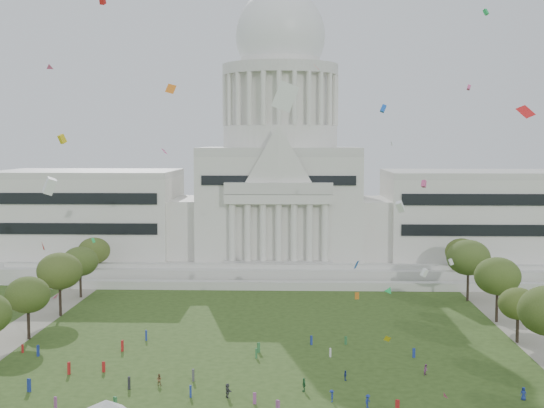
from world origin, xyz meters
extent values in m
plane|color=#2E4717|center=(0.00, 0.00, 0.00)|extent=(400.00, 400.00, 0.00)
cube|color=beige|center=(0.00, 115.00, 2.00)|extent=(160.00, 60.00, 4.00)
cube|color=beige|center=(0.00, 82.00, 1.00)|extent=(130.00, 3.00, 2.00)
cube|color=beige|center=(0.00, 90.00, 2.50)|extent=(140.00, 3.00, 5.00)
cube|color=silver|center=(-55.00, 114.00, 15.00)|extent=(50.00, 34.00, 22.00)
cube|color=silver|center=(55.00, 114.00, 15.00)|extent=(50.00, 34.00, 22.00)
cube|color=silver|center=(-27.00, 112.00, 12.00)|extent=(12.00, 26.00, 16.00)
cube|color=silver|center=(27.00, 112.00, 12.00)|extent=(12.00, 26.00, 16.00)
cube|color=silver|center=(0.00, 114.00, 18.00)|extent=(44.00, 38.00, 28.00)
cube|color=silver|center=(0.00, 94.00, 21.20)|extent=(28.00, 3.00, 2.40)
cube|color=black|center=(-55.00, 96.80, 17.00)|extent=(46.00, 0.40, 11.00)
cube|color=black|center=(55.00, 96.80, 17.00)|extent=(46.00, 0.40, 11.00)
cylinder|color=silver|center=(0.00, 114.00, 37.40)|extent=(32.00, 32.00, 6.00)
cylinder|color=silver|center=(0.00, 114.00, 47.40)|extent=(28.00, 28.00, 14.00)
cylinder|color=beige|center=(0.00, 114.00, 55.90)|extent=(32.40, 32.40, 3.00)
cylinder|color=silver|center=(0.00, 114.00, 61.40)|extent=(22.00, 22.00, 8.00)
ellipsoid|color=white|center=(0.00, 114.00, 65.40)|extent=(25.00, 25.00, 26.20)
cylinder|color=black|center=(-44.09, 33.92, 2.64)|extent=(0.56, 0.56, 5.27)
ellipsoid|color=#304617|center=(-44.09, 33.92, 8.23)|extent=(8.12, 8.12, 6.65)
cylinder|color=black|center=(44.40, 34.48, 2.28)|extent=(0.56, 0.56, 4.56)
ellipsoid|color=#3E5219|center=(44.40, 34.48, 7.11)|extent=(7.01, 7.01, 5.74)
cylinder|color=black|center=(-44.08, 52.42, 3.02)|extent=(0.56, 0.56, 6.03)
ellipsoid|color=#3D4D1D|center=(-44.08, 52.42, 9.41)|extent=(9.29, 9.29, 7.60)
cylinder|color=black|center=(44.76, 50.04, 2.98)|extent=(0.56, 0.56, 5.97)
ellipsoid|color=#364F1A|center=(44.76, 50.04, 9.31)|extent=(9.19, 9.19, 7.52)
cylinder|color=black|center=(-45.22, 71.01, 2.70)|extent=(0.56, 0.56, 5.41)
ellipsoid|color=#364C1C|center=(-45.22, 71.01, 8.44)|extent=(8.33, 8.33, 6.81)
cylinder|color=black|center=(43.49, 70.19, 3.19)|extent=(0.56, 0.56, 6.37)
ellipsoid|color=#384F1E|center=(43.49, 70.19, 9.94)|extent=(9.82, 9.82, 8.03)
cylinder|color=black|center=(-46.87, 89.14, 2.66)|extent=(0.56, 0.56, 5.32)
ellipsoid|color=#3D4D1B|center=(-46.87, 89.14, 8.29)|extent=(8.19, 8.19, 6.70)
cylinder|color=black|center=(45.96, 88.13, 2.73)|extent=(0.56, 0.56, 5.47)
ellipsoid|color=#394A15|center=(45.96, 88.13, 8.53)|extent=(8.42, 8.42, 6.89)
pyramid|color=white|center=(-17.92, -12.76, 4.21)|extent=(11.05, 11.05, 2.27)
imported|color=navy|center=(36.53, 3.97, 0.92)|extent=(1.07, 1.01, 1.84)
imported|color=#994C8C|center=(24.85, 14.94, 0.84)|extent=(0.88, 0.96, 1.68)
imported|color=navy|center=(9.72, 2.26, 0.85)|extent=(0.62, 1.13, 1.71)
imported|color=#33723F|center=(5.91, 6.57, 1.00)|extent=(0.89, 1.29, 2.00)
imported|color=#4C4C51|center=(-4.87, 3.58, 1.02)|extent=(1.48, 2.03, 2.04)
imported|color=olive|center=(-15.52, 8.61, 0.87)|extent=(0.91, 0.63, 1.75)
imported|color=navy|center=(14.53, 0.22, 0.91)|extent=(1.12, 1.32, 1.82)
imported|color=navy|center=(12.21, 11.82, 0.77)|extent=(0.78, 1.02, 1.55)
cube|color=#994C8C|center=(2.38, -2.58, 0.93)|extent=(0.57, 0.55, 1.86)
cube|color=navy|center=(24.42, 24.39, 0.80)|extent=(0.45, 0.31, 1.59)
cube|color=#B21E1E|center=(-30.46, 13.45, 0.96)|extent=(0.37, 0.54, 1.93)
cube|color=#B21E1E|center=(-25.15, 26.51, 0.97)|extent=(0.38, 0.55, 1.93)
cube|color=#994C8C|center=(-27.82, -1.28, 0.76)|extent=(0.47, 0.44, 1.52)
cube|color=navy|center=(-22.48, 33.80, 0.94)|extent=(0.44, 0.56, 1.88)
cube|color=#B21E1E|center=(-42.00, 25.05, 0.72)|extent=(0.45, 0.43, 1.45)
cube|color=navy|center=(-10.10, 3.54, 0.86)|extent=(0.33, 0.48, 1.72)
cube|color=#33723F|center=(13.56, 32.18, 0.74)|extent=(0.46, 0.44, 1.48)
cube|color=silver|center=(10.47, 24.24, 0.76)|extent=(0.32, 0.44, 1.51)
cube|color=#B21E1E|center=(18.23, -2.00, 0.95)|extent=(0.59, 0.49, 1.90)
cube|color=#33723F|center=(-1.88, 23.13, 0.84)|extent=(0.32, 0.47, 1.67)
cube|color=#33723F|center=(-19.47, -2.05, 0.94)|extent=(0.58, 0.56, 1.89)
cube|color=#994C8C|center=(-0.91, 1.10, 0.80)|extent=(0.45, 0.32, 1.60)
cube|color=#26262B|center=(-19.55, 6.70, 0.92)|extent=(0.30, 0.49, 1.84)
cube|color=#33723F|center=(-1.68, 26.55, 0.87)|extent=(0.53, 0.53, 1.74)
cube|color=navy|center=(7.44, 31.75, 0.83)|extent=(0.41, 0.51, 1.66)
cube|color=#4C4C51|center=(-10.72, 10.72, 0.93)|extent=(0.31, 0.49, 1.85)
cube|color=navy|center=(-33.73, 5.09, 0.97)|extent=(0.60, 0.52, 1.93)
cube|color=#B21E1E|center=(-25.36, 14.71, 0.84)|extent=(0.52, 0.43, 1.67)
cube|color=navy|center=(-38.64, 23.09, 0.95)|extent=(0.34, 0.52, 1.90)
camera|label=1|loc=(4.91, -100.15, 35.99)|focal=50.00mm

